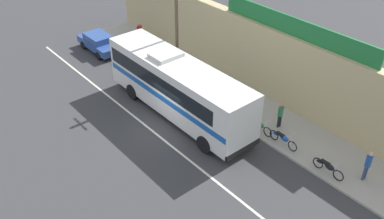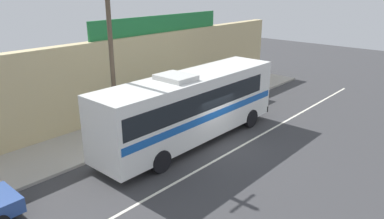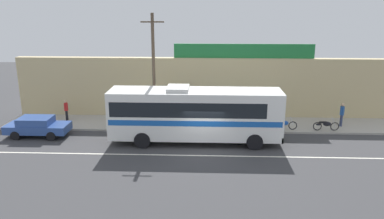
{
  "view_description": "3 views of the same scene",
  "coord_description": "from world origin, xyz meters",
  "views": [
    {
      "loc": [
        16.48,
        -11.74,
        14.98
      ],
      "look_at": [
        1.2,
        1.09,
        1.43
      ],
      "focal_mm": 39.3,
      "sensor_mm": 36.0,
      "label": 1
    },
    {
      "loc": [
        -13.67,
        -10.15,
        7.87
      ],
      "look_at": [
        0.39,
        2.32,
        1.32
      ],
      "focal_mm": 34.12,
      "sensor_mm": 36.0,
      "label": 2
    },
    {
      "loc": [
        0.2,
        -22.16,
        9.02
      ],
      "look_at": [
        -0.82,
        2.32,
        2.02
      ],
      "focal_mm": 35.39,
      "sensor_mm": 36.0,
      "label": 3
    }
  ],
  "objects": [
    {
      "name": "ground_plane",
      "position": [
        0.0,
        0.0,
        0.0
      ],
      "size": [
        70.0,
        70.0,
        0.0
      ],
      "primitive_type": "plane",
      "color": "#3A3A3D"
    },
    {
      "name": "motorcycle_purple",
      "position": [
        5.68,
        3.92,
        0.57
      ],
      "size": [
        1.92,
        0.56,
        0.94
      ],
      "color": "black",
      "rests_on": "sidewalk_slab"
    },
    {
      "name": "pedestrian_near_shop",
      "position": [
        10.12,
        4.93,
        1.17
      ],
      "size": [
        0.3,
        0.48,
        1.75
      ],
      "color": "navy",
      "rests_on": "sidewalk_slab"
    },
    {
      "name": "sidewalk_slab",
      "position": [
        0.0,
        5.2,
        0.07
      ],
      "size": [
        30.0,
        3.6,
        0.14
      ],
      "primitive_type": "cube",
      "color": "#A8A399",
      "rests_on": "ground_plane"
    },
    {
      "name": "pedestrian_by_curb",
      "position": [
        4.43,
        5.1,
        1.07
      ],
      "size": [
        0.3,
        0.48,
        1.61
      ],
      "color": "black",
      "rests_on": "sidewalk_slab"
    },
    {
      "name": "storefront_billboard",
      "position": [
        2.99,
        7.35,
        5.35
      ],
      "size": [
        10.85,
        0.12,
        1.1
      ],
      "primitive_type": "cube",
      "color": "#1E7538",
      "rests_on": "storefront_facade"
    },
    {
      "name": "pedestrian_far_right",
      "position": [
        -10.7,
        5.5,
        1.07
      ],
      "size": [
        0.3,
        0.48,
        1.61
      ],
      "color": "black",
      "rests_on": "sidewalk_slab"
    },
    {
      "name": "utility_pole",
      "position": [
        -3.57,
        3.82,
        4.36
      ],
      "size": [
        1.6,
        0.22,
        8.17
      ],
      "color": "brown",
      "rests_on": "sidewalk_slab"
    },
    {
      "name": "intercity_bus",
      "position": [
        -0.66,
        1.5,
        2.07
      ],
      "size": [
        11.16,
        2.65,
        3.78
      ],
      "color": "white",
      "rests_on": "ground_plane"
    },
    {
      "name": "storefront_facade",
      "position": [
        0.0,
        7.35,
        2.4
      ],
      "size": [
        30.0,
        0.7,
        4.8
      ],
      "primitive_type": "cube",
      "color": "tan",
      "rests_on": "ground_plane"
    },
    {
      "name": "road_center_stripe",
      "position": [
        0.0,
        -0.8,
        0.0
      ],
      "size": [
        30.0,
        0.14,
        0.01
      ],
      "primitive_type": "cube",
      "color": "silver",
      "rests_on": "ground_plane"
    },
    {
      "name": "motorcycle_red",
      "position": [
        8.68,
        3.85,
        0.57
      ],
      "size": [
        1.84,
        0.56,
        0.94
      ],
      "color": "black",
      "rests_on": "sidewalk_slab"
    },
    {
      "name": "parked_car",
      "position": [
        -11.54,
        2.2,
        0.74
      ],
      "size": [
        4.25,
        1.82,
        1.37
      ],
      "color": "#2D4C93",
      "rests_on": "ground_plane"
    },
    {
      "name": "motorcycle_green",
      "position": [
        3.95,
        3.86,
        0.57
      ],
      "size": [
        1.92,
        0.56,
        0.94
      ],
      "color": "black",
      "rests_on": "sidewalk_slab"
    }
  ]
}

